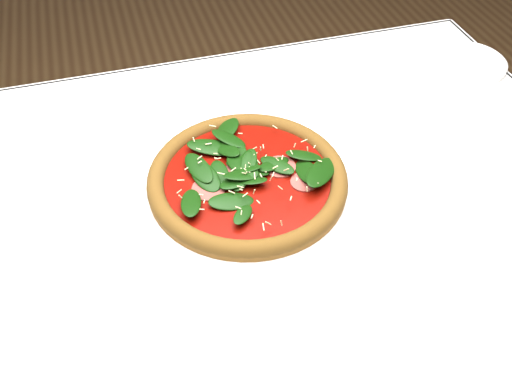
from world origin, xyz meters
name	(u,v)px	position (x,y,z in m)	size (l,w,h in m)	color
dining_table	(227,250)	(0.00, 0.00, 0.65)	(1.21, 0.81, 0.75)	silver
plate	(248,186)	(0.04, 0.02, 0.76)	(0.34, 0.34, 0.01)	white
pizza	(247,177)	(0.04, 0.02, 0.78)	(0.35, 0.35, 0.04)	olive
saucer_far	(468,62)	(0.54, 0.23, 0.76)	(0.15, 0.15, 0.01)	white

